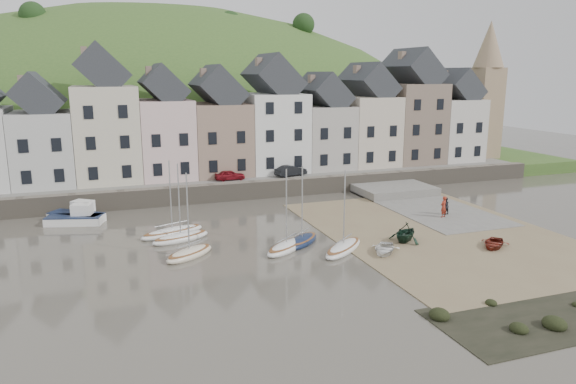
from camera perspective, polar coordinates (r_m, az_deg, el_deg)
name	(u,v)px	position (r m, az deg, el deg)	size (l,w,h in m)	color
ground	(315,247)	(40.40, 2.87, -5.92)	(160.00, 160.00, 0.00)	#474138
quay_land	(221,168)	(70.00, -7.17, 2.59)	(90.00, 30.00, 1.50)	#395C24
quay_street	(244,178)	(58.86, -4.74, 1.53)	(70.00, 7.00, 0.10)	slate
seawall	(253,190)	(55.69, -3.80, 0.22)	(70.00, 1.20, 1.80)	slate
beach	(439,232)	(45.57, 15.80, -4.19)	(18.00, 26.00, 0.06)	#7D694C
slipway	(425,206)	(54.10, 14.41, -1.44)	(8.00, 18.00, 0.12)	slate
hillside	(163,245)	(100.69, -13.17, -5.54)	(134.40, 84.00, 84.00)	#395C24
townhouse_terrace	(250,122)	(61.85, -4.10, 7.48)	(61.05, 8.00, 13.93)	silver
church_spire	(486,86)	(77.17, 20.45, 10.53)	(4.00, 4.00, 18.00)	#997F60
sailboat_0	(172,232)	(44.24, -12.26, -4.19)	(5.66, 3.38, 6.32)	white
sailboat_1	(181,237)	(42.68, -11.39, -4.77)	(5.04, 3.08, 6.32)	white
sailboat_2	(189,253)	(38.89, -10.48, -6.45)	(4.35, 3.76, 6.32)	beige
sailboat_3	(286,247)	(39.65, -0.17, -5.86)	(4.61, 4.16, 6.32)	white
sailboat_4	(343,248)	(39.63, 5.95, -5.95)	(4.97, 4.58, 6.32)	white
sailboat_5	(302,241)	(41.05, 1.50, -5.21)	(4.11, 3.97, 6.32)	#152242
motorboat_0	(76,217)	(49.77, -21.70, -2.54)	(4.99, 2.93, 1.70)	white
motorboat_2	(78,214)	(50.84, -21.53, -2.22)	(5.01, 4.36, 1.70)	white
rowboat_white	(384,249)	(39.46, 10.24, -6.01)	(2.11, 2.95, 0.61)	white
rowboat_green	(405,232)	(42.23, 12.42, -4.22)	(2.47, 2.86, 1.51)	black
rowboat_red	(494,243)	(42.96, 21.11, -5.14)	(2.05, 2.87, 0.59)	maroon
person_red	(443,207)	(49.86, 16.28, -1.52)	(0.70, 0.46, 1.92)	maroon
person_dark	(445,206)	(50.91, 16.46, -1.43)	(0.78, 0.61, 1.61)	black
car_left	(230,175)	(57.37, -6.23, 1.81)	(1.29, 3.21, 1.09)	maroon
car_right	(291,171)	(59.31, 0.31, 2.30)	(1.27, 3.65, 1.20)	black
shore_rocks	(545,316)	(32.46, 25.79, -11.80)	(14.00, 6.00, 0.77)	black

